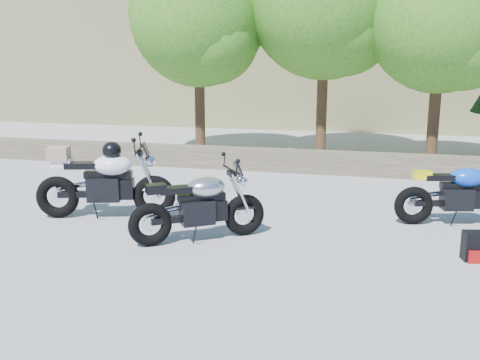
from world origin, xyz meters
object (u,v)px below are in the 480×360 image
blue_bike (459,194)px  silver_bike (199,207)px  white_bike (105,181)px  backpack (474,247)px

blue_bike → silver_bike: bearing=-168.2°
white_bike → blue_bike: bearing=-6.2°
silver_bike → backpack: 3.76m
silver_bike → backpack: silver_bike is taller
white_bike → blue_bike: (5.66, 1.01, -0.14)m
silver_bike → white_bike: size_ratio=0.78×
silver_bike → backpack: size_ratio=4.54×
white_bike → silver_bike: bearing=-37.6°
blue_bike → backpack: (-0.01, -1.65, -0.30)m
silver_bike → blue_bike: silver_bike is taller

